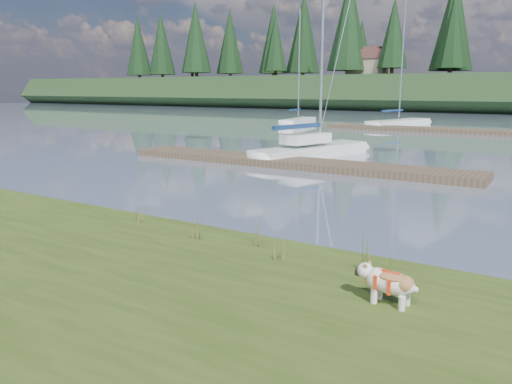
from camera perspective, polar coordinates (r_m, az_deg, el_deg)
The scene contains 20 objects.
ground at distance 40.49m, azimuth 23.24°, elevation 6.18°, with size 200.00×200.00×0.00m, color gray.
bank at distance 7.87m, azimuth -23.90°, elevation -12.69°, with size 60.00×9.00×0.35m, color #394C19.
bulldog at distance 7.26m, azimuth 15.00°, elevation -9.85°, with size 0.88×0.41×0.52m.
sailboat_main at distance 24.79m, azimuth 7.18°, elevation 5.04°, with size 3.53×8.10×11.55m.
dock_near at distance 21.65m, azimuth 3.73°, elevation 3.40°, with size 16.00×2.00×0.30m, color #4C3D2C.
dock_far at distance 40.23m, azimuth 26.08°, elevation 6.12°, with size 26.00×2.20×0.30m, color #4C3D2C.
sailboat_bg_0 at distance 46.83m, azimuth 5.09°, elevation 8.11°, with size 2.20×7.09×10.24m.
sailboat_bg_1 at distance 46.57m, azimuth 16.50°, elevation 7.66°, with size 4.12×8.73×12.77m.
weed_0 at distance 9.97m, azimuth -6.69°, elevation -3.84°, with size 0.17×0.14×0.67m.
weed_1 at distance 9.49m, azimuth 0.11°, elevation -4.90°, with size 0.17×0.14×0.54m.
weed_2 at distance 8.33m, azimuth 12.42°, elevation -6.87°, with size 0.17×0.14×0.78m.
weed_3 at distance 11.53m, azimuth -13.29°, elevation -2.31°, with size 0.17×0.14×0.49m.
weed_4 at distance 8.81m, azimuth 2.82°, elevation -6.70°, with size 0.17×0.14×0.38m.
weed_5 at distance 8.06m, azimuth 14.92°, elevation -8.24°, with size 0.17×0.14×0.59m.
mud_lip at distance 10.78m, azimuth -4.23°, elevation -5.68°, with size 60.00×0.50×0.14m, color #33281C.
conifer_0 at distance 98.65m, azimuth -6.89°, elevation 17.16°, with size 5.72×5.72×14.15m.
conifer_1 at distance 93.44m, azimuth 2.27°, elevation 16.70°, with size 4.40×4.40×11.30m.
conifer_2 at distance 84.49m, azimuth 10.58°, elevation 18.58°, with size 6.60×6.60×16.05m.
conifer_3 at distance 83.89m, azimuth 21.59°, elevation 16.78°, with size 4.84×4.84×12.25m.
house_0 at distance 84.78m, azimuth 12.87°, elevation 14.23°, with size 6.30×5.30×4.65m.
Camera 1 is at (6.08, -9.90, 3.31)m, focal length 35.00 mm.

